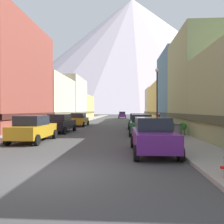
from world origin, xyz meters
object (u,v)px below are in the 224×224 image
Objects in this scene: potted_plant_1 at (173,127)px; car_left_2 at (79,119)px; pedestrian_0 at (159,121)px; car_right_0 at (153,135)px; car_left_1 at (61,123)px; potted_plant_2 at (182,128)px; car_left_0 at (33,129)px; trash_bin_right at (178,131)px; car_driving_0 at (122,115)px; potted_plant_0 at (33,126)px; car_right_2 at (137,121)px; car_right_1 at (141,125)px; streetlamp_right at (157,90)px.

car_left_2 is at bearing 144.20° from potted_plant_1.
car_right_0 is at bearing -99.81° from pedestrian_0.
car_left_1 is at bearing -156.18° from pedestrian_0.
car_right_0 reaches higher than potted_plant_2.
potted_plant_1 is (10.80, -7.79, -0.33)m from car_left_2.
car_left_0 is 4.22× the size of potted_plant_2.
potted_plant_2 is at bearing 65.75° from trash_bin_right.
car_driving_0 is at bearing 98.12° from potted_plant_1.
car_left_0 reaches higher than potted_plant_0.
car_right_0 is at bearing -87.38° from car_driving_0.
car_left_2 is at bearing -100.18° from car_driving_0.
potted_plant_2 is at bearing -90.00° from potted_plant_1.
potted_plant_2 is (3.20, -7.48, -0.17)m from car_right_2.
potted_plant_1 is 0.78× the size of potted_plant_2.
car_right_1 is 1.01× the size of car_driving_0.
car_right_1 is 2.59× the size of pedestrian_0.
potted_plant_1 is at bearing -79.09° from pedestrian_0.
car_right_0 is 0.99× the size of car_right_2.
streetlamp_right is (12.35, -1.58, 3.41)m from potted_plant_0.
car_left_0 is 1.00× the size of car_left_2.
potted_plant_0 is at bearing 157.69° from trash_bin_right.
car_left_0 reaches higher than trash_bin_right.
car_right_1 is at bearing 158.46° from potted_plant_2.
car_left_0 and car_right_2 have the same top height.
car_left_0 is 8.37m from car_right_0.
car_left_1 is 4.56× the size of trash_bin_right.
car_left_2 is 15.57m from potted_plant_2.
potted_plant_0 is 14.01m from potted_plant_1.
car_left_2 is 16.22m from trash_bin_right.
streetlamp_right reaches higher than potted_plant_1.
potted_plant_2 is at bearing -16.08° from potted_plant_0.
potted_plant_0 is at bearing -162.33° from car_right_2.
streetlamp_right reaches higher than car_left_2.
car_right_0 is 5.41× the size of potted_plant_1.
potted_plant_2 is (0.00, -3.42, 0.17)m from potted_plant_1.
car_right_1 is 4.53× the size of trash_bin_right.
car_right_1 is 3.45m from potted_plant_2.
pedestrian_0 is (10.05, 10.66, 0.04)m from car_left_0.
car_right_0 is at bearing -115.03° from potted_plant_2.
car_left_2 is 4.22× the size of potted_plant_2.
potted_plant_2 is (5.40, -41.27, -0.17)m from car_driving_0.
car_driving_0 reaches higher than potted_plant_2.
potted_plant_1 is 3.98m from pedestrian_0.
car_right_2 is at bearing 128.29° from potted_plant_1.
car_left_2 is 0.99× the size of car_right_1.
car_right_1 is (7.60, -9.95, 0.00)m from car_left_2.
car_left_2 is (0.00, 8.34, 0.00)m from car_left_1.
trash_bin_right is (10.15, 1.90, -0.26)m from car_left_0.
car_left_0 is 14.65m from pedestrian_0.
pedestrian_0 is at bearing 90.65° from trash_bin_right.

